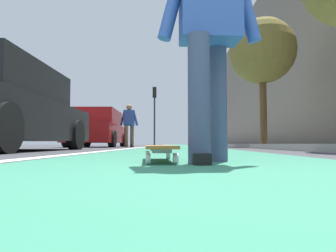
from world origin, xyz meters
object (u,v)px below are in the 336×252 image
Objects in this scene: traffic_light at (155,105)px; skater_person at (209,25)px; pedestrian_distant at (129,123)px; street_tree_mid at (262,52)px; parked_car_mid at (98,130)px; skateboard at (160,148)px.

skater_person is at bearing -174.67° from traffic_light.
traffic_light is at bearing -1.05° from pedestrian_distant.
street_tree_mid is 2.99× the size of pedestrian_distant.
skater_person is 10.33m from parked_car_mid.
skater_person is 0.37× the size of traffic_light.
street_tree_mid is 5.86m from pedestrian_distant.
parked_car_mid is at bearing 86.38° from street_tree_mid.
pedestrian_distant is at bearing 10.51° from skateboard.
street_tree_mid is at bearing -18.37° from skater_person.
skater_person is at bearing -160.95° from parked_car_mid.
traffic_light is at bearing -8.15° from parked_car_mid.
pedestrian_distant is at bearing 12.35° from skater_person.
skater_person is 0.98× the size of pedestrian_distant.
street_tree_mid reaches higher than pedestrian_distant.
parked_car_mid is at bearing 77.62° from pedestrian_distant.
traffic_light is at bearing 5.33° from skater_person.
parked_car_mid is (9.76, 3.37, -0.24)m from skater_person.
skateboard is at bearing -169.49° from pedestrian_distant.
traffic_light is (20.01, 1.53, 2.96)m from skateboard.
parked_car_mid reaches higher than skateboard.
skateboard is at bearing 66.59° from skater_person.
parked_car_mid is 10.77m from traffic_light.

